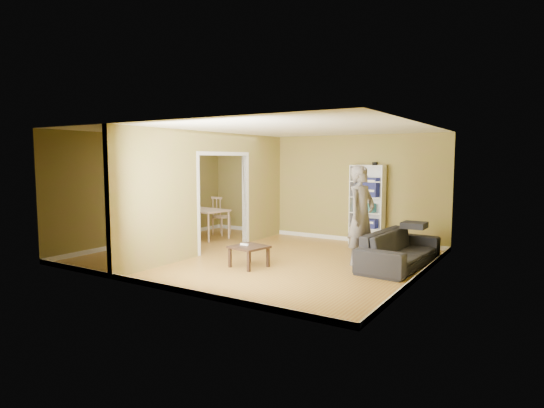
{
  "coord_description": "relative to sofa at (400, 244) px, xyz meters",
  "views": [
    {
      "loc": [
        5.11,
        -7.68,
        2.02
      ],
      "look_at": [
        0.2,
        0.2,
        1.1
      ],
      "focal_mm": 30.0,
      "sensor_mm": 36.0,
      "label": 1
    }
  ],
  "objects": [
    {
      "name": "room_shell",
      "position": [
        -2.7,
        -0.75,
        0.87
      ],
      "size": [
        6.5,
        6.5,
        6.5
      ],
      "color": "#A8863B",
      "rests_on": "ground"
    },
    {
      "name": "partition",
      "position": [
        -3.9,
        -0.75,
        0.87
      ],
      "size": [
        0.22,
        5.5,
        2.6
      ],
      "primitive_type": null,
      "color": "olive",
      "rests_on": "ground"
    },
    {
      "name": "wall_speaker",
      "position": [
        -1.2,
        1.94,
        1.47
      ],
      "size": [
        0.1,
        0.1,
        0.1
      ],
      "primitive_type": "cube",
      "color": "black",
      "rests_on": "room_shell"
    },
    {
      "name": "sofa",
      "position": [
        0.0,
        0.0,
        0.0
      ],
      "size": [
        2.33,
        1.12,
        0.87
      ],
      "primitive_type": "imported",
      "rotation": [
        0.0,
        0.0,
        1.51
      ],
      "color": "black",
      "rests_on": "ground"
    },
    {
      "name": "person",
      "position": [
        -0.69,
        -0.24,
        0.68
      ],
      "size": [
        0.93,
        0.8,
        2.23
      ],
      "primitive_type": "imported",
      "rotation": [
        0.0,
        0.0,
        1.34
      ],
      "color": "slate",
      "rests_on": "ground"
    },
    {
      "name": "bookshelf",
      "position": [
        -1.31,
        1.86,
        0.51
      ],
      "size": [
        0.79,
        0.35,
        1.89
      ],
      "color": "white",
      "rests_on": "ground"
    },
    {
      "name": "paper_box_navy_a",
      "position": [
        -1.29,
        1.81,
        0.07
      ],
      "size": [
        0.42,
        0.27,
        0.21
      ],
      "primitive_type": "cube",
      "color": "navy",
      "rests_on": "bookshelf"
    },
    {
      "name": "paper_box_teal",
      "position": [
        -1.34,
        1.81,
        0.44
      ],
      "size": [
        0.4,
        0.26,
        0.2
      ],
      "primitive_type": "cube",
      "color": "#138158",
      "rests_on": "bookshelf"
    },
    {
      "name": "paper_box_navy_b",
      "position": [
        -1.29,
        1.81,
        0.82
      ],
      "size": [
        0.44,
        0.29,
        0.22
      ],
      "primitive_type": "cube",
      "color": "navy",
      "rests_on": "bookshelf"
    },
    {
      "name": "paper_box_navy_c",
      "position": [
        -1.28,
        1.81,
        1.04
      ],
      "size": [
        0.44,
        0.28,
        0.22
      ],
      "primitive_type": "cube",
      "color": "navy",
      "rests_on": "bookshelf"
    },
    {
      "name": "coffee_table",
      "position": [
        -2.38,
        -1.56,
        -0.09
      ],
      "size": [
        0.6,
        0.6,
        0.4
      ],
      "rotation": [
        0.0,
        0.0,
        -0.19
      ],
      "color": "black",
      "rests_on": "ground"
    },
    {
      "name": "game_controller",
      "position": [
        -2.49,
        -1.54,
        -0.01
      ],
      "size": [
        0.16,
        0.04,
        0.03
      ],
      "primitive_type": "cube",
      "color": "white",
      "rests_on": "coffee_table"
    },
    {
      "name": "dining_table",
      "position": [
        -5.15,
        0.41,
        0.23
      ],
      "size": [
        1.19,
        0.79,
        0.74
      ],
      "rotation": [
        0.0,
        0.0,
        -0.13
      ],
      "color": "tan",
      "rests_on": "ground"
    },
    {
      "name": "chair_left",
      "position": [
        -5.89,
        0.37,
        0.06
      ],
      "size": [
        0.57,
        0.57,
        0.99
      ],
      "primitive_type": null,
      "rotation": [
        0.0,
        0.0,
        -1.28
      ],
      "color": "tan",
      "rests_on": "ground"
    },
    {
      "name": "chair_near",
      "position": [
        -5.11,
        -0.23,
        0.0
      ],
      "size": [
        0.5,
        0.5,
        0.87
      ],
      "primitive_type": null,
      "rotation": [
        0.0,
        0.0,
        0.3
      ],
      "color": "tan",
      "rests_on": "ground"
    },
    {
      "name": "chair_far",
      "position": [
        -5.12,
        1.09,
        0.08
      ],
      "size": [
        0.5,
        0.5,
        1.03
      ],
      "primitive_type": null,
      "rotation": [
        0.0,
        0.0,
        3.08
      ],
      "color": "#D9AD7F",
      "rests_on": "ground"
    }
  ]
}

